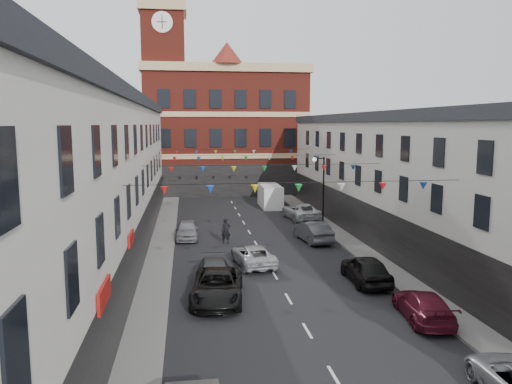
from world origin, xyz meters
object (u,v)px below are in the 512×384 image
car_right_f (301,211)px  car_right_c (423,306)px  car_right_e (312,231)px  moving_car (253,255)px  street_lamp (321,181)px  white_van (270,196)px  car_left_d (215,273)px  car_left_e (187,230)px  car_left_c (217,286)px  car_right_d (366,269)px  pedestrian (226,231)px

car_right_f → car_right_c: bearing=84.7°
car_right_e → moving_car: car_right_e is taller
street_lamp → white_van: bearing=105.1°
car_right_c → moving_car: bearing=-49.5°
car_left_d → car_right_f: size_ratio=0.83×
car_left_d → car_left_e: car_left_e is taller
car_left_c → car_right_c: 9.83m
car_left_d → car_right_d: (8.40, -0.84, 0.13)m
street_lamp → moving_car: bearing=-122.7°
street_lamp → car_right_e: bearing=-110.6°
car_left_c → white_van: 28.98m
street_lamp → car_right_c: street_lamp is taller
car_right_f → car_left_e: bearing=26.6°
car_left_d → car_right_c: car_left_d is taller
car_right_f → moving_car: (-6.47, -14.55, -0.12)m
car_left_c → car_right_f: (9.10, 20.62, 0.02)m
moving_car → white_van: size_ratio=0.88×
car_right_e → pedestrian: 6.55m
car_left_d → white_van: white_van is taller
car_right_e → white_van: white_van is taller
street_lamp → car_right_f: 4.36m
car_right_d → car_left_d: bearing=-4.5°
car_right_c → car_right_f: 24.34m
car_left_d → white_van: bearing=74.7°
street_lamp → car_right_c: (-1.05, -21.50, -3.25)m
white_van → pedestrian: size_ratio=2.76×
car_left_c → car_right_f: bearing=72.8°
car_left_c → car_right_f: 22.54m
street_lamp → car_right_d: 16.46m
car_left_e → moving_car: bearing=-61.5°
car_right_d → car_right_c: bearing=98.5°
car_right_f → pedestrian: size_ratio=2.87×
street_lamp → pedestrian: size_ratio=3.12×
car_right_d → car_right_e: bearing=-86.2°
car_right_f → white_van: size_ratio=1.04×
car_right_c → moving_car: size_ratio=0.97×
car_right_e → moving_car: bearing=40.2°
car_right_c → car_right_d: bearing=-75.6°
street_lamp → pedestrian: 10.88m
car_left_c → moving_car: 6.62m
car_right_d → car_left_c: bearing=12.8°
street_lamp → pedestrian: street_lamp is taller
car_left_c → car_right_e: (7.94, 11.90, 0.03)m
moving_car → car_right_c: bearing=116.5°
car_left_e → car_right_f: (10.57, 6.57, 0.05)m
street_lamp → car_left_d: street_lamp is taller
pedestrian → car_right_d: bearing=-58.5°
car_right_c → pedestrian: bearing=-56.9°
car_left_e → pedestrian: 3.51m
moving_car → car_left_d: bearing=46.2°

